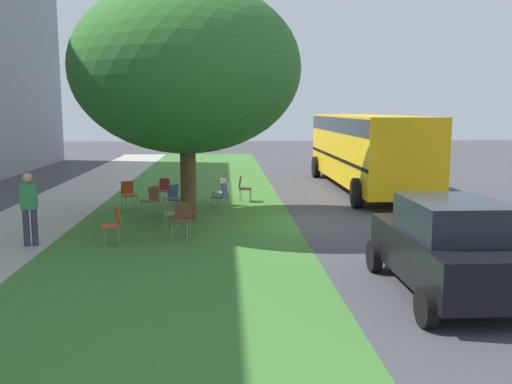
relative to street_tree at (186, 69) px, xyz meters
name	(u,v)px	position (x,y,z in m)	size (l,w,h in m)	color
ground	(303,224)	(-0.74, -3.16, -4.21)	(80.00, 80.00, 0.00)	#424247
grass_verge	(186,225)	(-0.74, 0.04, -4.21)	(48.00, 6.00, 0.01)	#3D752D
sidewalk_strip	(20,227)	(-0.74, 4.44, -4.21)	(48.00, 2.80, 0.01)	#ADA89E
street_tree	(186,69)	(0.00, 0.00, 0.00)	(6.29, 6.29, 6.55)	brown
chair_0	(243,186)	(3.08, -1.66, -3.69)	(0.47, 0.47, 0.88)	brown
chair_1	(176,197)	(0.93, 0.43, -3.69)	(0.58, 0.59, 0.88)	#335184
chair_2	(182,217)	(-2.30, 0.02, -3.69)	(0.48, 0.48, 0.88)	brown
chair_3	(222,190)	(2.30, -0.94, -3.69)	(0.58, 0.59, 0.88)	#ADA393
chair_4	(151,198)	(0.69, 1.14, -3.69)	(0.58, 0.58, 0.88)	brown
chair_5	(222,195)	(1.30, -0.93, -3.69)	(0.55, 0.55, 0.88)	#335184
chair_6	(167,189)	(2.63, 0.89, -3.69)	(0.57, 0.57, 0.88)	#B7332D
chair_7	(128,193)	(1.82, 2.00, -3.69)	(0.56, 0.56, 0.88)	#C64C1E
chair_8	(169,210)	(-1.34, 0.44, -3.69)	(0.51, 0.52, 0.88)	olive
chair_9	(113,222)	(-2.81, 1.57, -3.69)	(0.54, 0.55, 0.88)	#C64C1E
parked_car	(449,247)	(-6.76, -4.78, -3.38)	(3.70, 1.92, 1.65)	black
school_bus	(366,145)	(5.65, -6.49, -2.45)	(10.40, 2.80, 2.88)	yellow
pedestrian_0	(29,206)	(-2.86, 3.44, -3.29)	(0.27, 0.39, 1.69)	#3F3851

